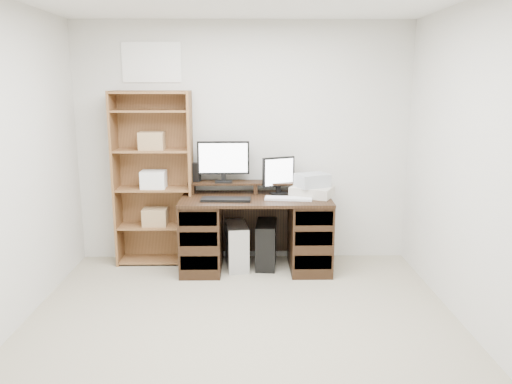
{
  "coord_description": "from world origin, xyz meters",
  "views": [
    {
      "loc": [
        0.06,
        -3.24,
        1.87
      ],
      "look_at": [
        0.13,
        1.43,
        0.85
      ],
      "focal_mm": 35.0,
      "sensor_mm": 36.0,
      "label": 1
    }
  ],
  "objects_px": {
    "monitor_wide": "(223,159)",
    "tower_black": "(266,244)",
    "desk": "(256,232)",
    "bookshelf": "(154,177)",
    "monitor_small": "(279,174)",
    "tower_silver": "(237,246)",
    "printer": "(312,192)"
  },
  "relations": [
    {
      "from": "tower_black",
      "to": "tower_silver",
      "type": "bearing_deg",
      "value": -168.33
    },
    {
      "from": "monitor_small",
      "to": "monitor_wide",
      "type": "bearing_deg",
      "value": 151.49
    },
    {
      "from": "desk",
      "to": "bookshelf",
      "type": "distance_m",
      "value": 1.2
    },
    {
      "from": "tower_silver",
      "to": "desk",
      "type": "bearing_deg",
      "value": -16.02
    },
    {
      "from": "monitor_small",
      "to": "printer",
      "type": "distance_m",
      "value": 0.39
    },
    {
      "from": "printer",
      "to": "tower_silver",
      "type": "bearing_deg",
      "value": -155.38
    },
    {
      "from": "desk",
      "to": "monitor_small",
      "type": "bearing_deg",
      "value": 31.36
    },
    {
      "from": "monitor_small",
      "to": "tower_silver",
      "type": "xyz_separation_m",
      "value": [
        -0.43,
        -0.11,
        -0.73
      ]
    },
    {
      "from": "desk",
      "to": "monitor_small",
      "type": "distance_m",
      "value": 0.63
    },
    {
      "from": "printer",
      "to": "tower_black",
      "type": "bearing_deg",
      "value": -159.87
    },
    {
      "from": "desk",
      "to": "tower_black",
      "type": "xyz_separation_m",
      "value": [
        0.11,
        0.07,
        -0.16
      ]
    },
    {
      "from": "desk",
      "to": "printer",
      "type": "relative_size",
      "value": 3.76
    },
    {
      "from": "tower_silver",
      "to": "bookshelf",
      "type": "distance_m",
      "value": 1.11
    },
    {
      "from": "bookshelf",
      "to": "tower_silver",
      "type": "bearing_deg",
      "value": -12.01
    },
    {
      "from": "monitor_wide",
      "to": "tower_black",
      "type": "xyz_separation_m",
      "value": [
        0.44,
        -0.12,
        -0.87
      ]
    },
    {
      "from": "monitor_wide",
      "to": "tower_black",
      "type": "bearing_deg",
      "value": -17.14
    },
    {
      "from": "tower_black",
      "to": "desk",
      "type": "bearing_deg",
      "value": -143.82
    },
    {
      "from": "monitor_small",
      "to": "printer",
      "type": "xyz_separation_m",
      "value": [
        0.33,
        -0.11,
        -0.16
      ]
    },
    {
      "from": "monitor_wide",
      "to": "tower_black",
      "type": "height_order",
      "value": "monitor_wide"
    },
    {
      "from": "monitor_wide",
      "to": "printer",
      "type": "height_order",
      "value": "monitor_wide"
    },
    {
      "from": "monitor_wide",
      "to": "printer",
      "type": "distance_m",
      "value": 0.96
    },
    {
      "from": "printer",
      "to": "bookshelf",
      "type": "distance_m",
      "value": 1.64
    },
    {
      "from": "printer",
      "to": "tower_silver",
      "type": "distance_m",
      "value": 0.95
    },
    {
      "from": "tower_silver",
      "to": "bookshelf",
      "type": "bearing_deg",
      "value": 160.8
    },
    {
      "from": "tower_silver",
      "to": "tower_black",
      "type": "height_order",
      "value": "tower_black"
    },
    {
      "from": "monitor_small",
      "to": "tower_silver",
      "type": "distance_m",
      "value": 0.86
    },
    {
      "from": "desk",
      "to": "printer",
      "type": "height_order",
      "value": "printer"
    },
    {
      "from": "tower_black",
      "to": "printer",
      "type": "bearing_deg",
      "value": 0.39
    },
    {
      "from": "printer",
      "to": "tower_silver",
      "type": "height_order",
      "value": "printer"
    },
    {
      "from": "desk",
      "to": "bookshelf",
      "type": "height_order",
      "value": "bookshelf"
    },
    {
      "from": "bookshelf",
      "to": "printer",
      "type": "bearing_deg",
      "value": -6.4
    },
    {
      "from": "printer",
      "to": "tower_black",
      "type": "xyz_separation_m",
      "value": [
        -0.46,
        0.04,
        -0.57
      ]
    }
  ]
}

